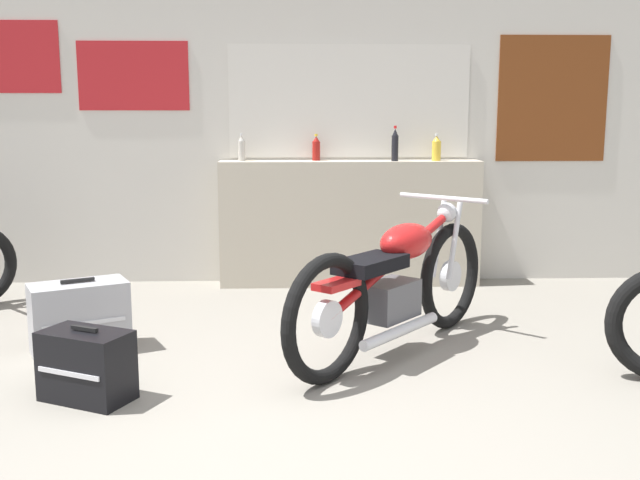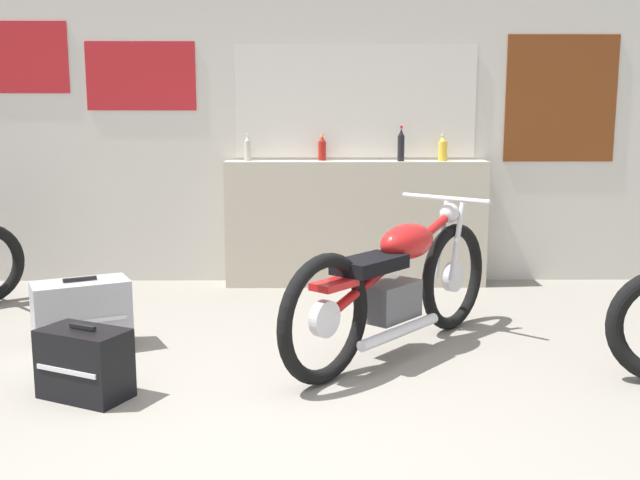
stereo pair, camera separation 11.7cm
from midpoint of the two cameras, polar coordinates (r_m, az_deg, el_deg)
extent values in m
plane|color=gray|center=(3.48, -4.13, -15.07)|extent=(24.00, 24.00, 0.00)
cube|color=beige|center=(6.39, -3.24, 9.30)|extent=(10.00, 0.06, 2.80)
cube|color=silver|center=(6.37, 1.71, 10.51)|extent=(1.95, 0.01, 0.87)
cube|color=beige|center=(6.36, 1.72, 10.51)|extent=(2.01, 0.01, 0.93)
cube|color=brown|center=(6.70, 16.82, 10.26)|extent=(0.93, 0.01, 1.05)
cube|color=#B21E23|center=(6.50, -14.55, 12.01)|extent=(0.91, 0.01, 0.56)
cube|color=#B21E23|center=(6.80, -23.22, 12.71)|extent=(0.85, 0.01, 0.58)
cube|color=#B7AD99|center=(6.29, 1.75, 1.29)|extent=(2.17, 0.28, 1.05)
cylinder|color=#B7B2A8|center=(6.25, -6.53, 6.75)|extent=(0.06, 0.06, 0.16)
cone|color=#B7B2A8|center=(6.25, -6.54, 7.71)|extent=(0.05, 0.05, 0.05)
cylinder|color=silver|center=(6.24, -6.55, 8.00)|extent=(0.02, 0.02, 0.02)
cylinder|color=maroon|center=(6.26, -0.83, 6.80)|extent=(0.07, 0.07, 0.16)
cone|color=maroon|center=(6.26, -0.84, 7.72)|extent=(0.06, 0.06, 0.04)
cylinder|color=gold|center=(6.26, -0.84, 8.00)|extent=(0.03, 0.03, 0.02)
cylinder|color=black|center=(6.22, 5.19, 6.97)|extent=(0.06, 0.06, 0.21)
cone|color=black|center=(6.21, 5.21, 8.19)|extent=(0.05, 0.05, 0.06)
cylinder|color=red|center=(6.21, 5.21, 8.57)|extent=(0.02, 0.02, 0.02)
cylinder|color=gold|center=(6.30, 8.33, 6.73)|extent=(0.07, 0.07, 0.16)
cone|color=gold|center=(6.29, 8.35, 7.67)|extent=(0.06, 0.06, 0.04)
cylinder|color=silver|center=(6.29, 8.36, 7.95)|extent=(0.03, 0.03, 0.02)
torus|color=black|center=(5.12, 9.26, -2.72)|extent=(0.53, 0.60, 0.72)
cylinder|color=silver|center=(5.12, 9.26, -2.72)|extent=(0.18, 0.19, 0.20)
torus|color=black|center=(4.04, -0.28, -6.02)|extent=(0.53, 0.60, 0.72)
cylinder|color=silver|center=(4.04, -0.28, -6.02)|extent=(0.18, 0.19, 0.20)
cube|color=#4C4C51|center=(4.51, 4.59, -4.58)|extent=(0.41, 0.43, 0.22)
cylinder|color=#B21919|center=(4.46, 4.63, -1.82)|extent=(0.85, 0.97, 0.46)
ellipsoid|color=#B21919|center=(4.58, 5.88, -0.10)|extent=(0.48, 0.50, 0.22)
cube|color=black|center=(4.29, 3.12, -1.84)|extent=(0.48, 0.50, 0.08)
cube|color=#B21919|center=(4.05, 0.44, -3.40)|extent=(0.28, 0.30, 0.04)
cylinder|color=silver|center=(5.04, 8.38, 0.24)|extent=(0.14, 0.15, 0.53)
cylinder|color=silver|center=(4.98, 9.57, 0.10)|extent=(0.14, 0.15, 0.53)
cylinder|color=silver|center=(4.91, 8.66, 3.18)|extent=(0.51, 0.44, 0.03)
sphere|color=silver|center=(4.98, 8.98, 2.10)|extent=(0.13, 0.13, 0.13)
cylinder|color=silver|center=(4.40, 5.38, -6.91)|extent=(0.53, 0.60, 0.06)
cube|color=#9E9EA3|center=(4.83, -18.51, -5.61)|extent=(0.64, 0.51, 0.43)
cube|color=silver|center=(4.69, -18.20, -6.06)|extent=(0.44, 0.22, 0.02)
cube|color=black|center=(4.78, -18.66, -2.94)|extent=(0.19, 0.11, 0.02)
cube|color=black|center=(4.06, -18.17, -9.09)|extent=(0.52, 0.43, 0.36)
cube|color=silver|center=(3.96, -19.45, -9.60)|extent=(0.35, 0.17, 0.02)
cube|color=black|center=(4.00, -18.32, -6.43)|extent=(0.15, 0.09, 0.02)
camera|label=1|loc=(0.06, -90.75, -0.13)|focal=42.00mm
camera|label=2|loc=(0.06, 89.25, 0.13)|focal=42.00mm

